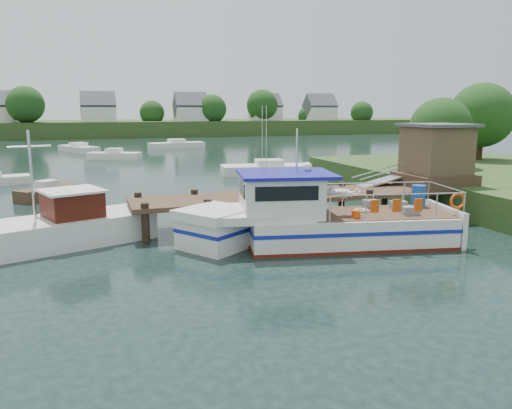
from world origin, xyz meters
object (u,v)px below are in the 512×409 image
object	(u,v)px
work_boat	(49,229)
moored_far	(177,145)
moored_c	(269,169)
moored_d	(79,148)
lobster_boat	(315,220)
moored_b	(114,155)
dock	(392,171)
moored_rowboat	(48,192)

from	to	relation	value
work_boat	moored_far	xyz separation A→B (m)	(13.04, 47.15, -0.25)
moored_c	moored_d	world-z (taller)	moored_c
lobster_boat	moored_b	distance (m)	37.14
dock	moored_b	bearing A→B (deg)	108.87
lobster_boat	moored_rowboat	xyz separation A→B (m)	(-10.50, 14.20, -0.56)
moored_rowboat	moored_far	size ratio (longest dim) A/B	0.47
work_boat	moored_d	size ratio (longest dim) A/B	1.19
moored_rowboat	dock	bearing A→B (deg)	-46.63
lobster_boat	work_boat	xyz separation A→B (m)	(-9.71, 2.92, -0.26)
moored_rowboat	moored_far	world-z (taller)	moored_far
moored_d	work_boat	bearing A→B (deg)	-87.20
moored_rowboat	moored_b	distance (m)	23.08
moored_far	moored_b	bearing A→B (deg)	-147.61
dock	moored_rowboat	xyz separation A→B (m)	(-16.34, 10.56, -1.84)
work_boat	moored_c	xyz separation A→B (m)	(15.37, 17.52, -0.26)
lobster_boat	work_boat	bearing A→B (deg)	174.55
lobster_boat	moored_far	size ratio (longest dim) A/B	1.46
moored_rowboat	work_boat	bearing A→B (deg)	-99.77
moored_rowboat	moored_c	distance (m)	17.32
work_boat	moored_d	world-z (taller)	work_boat
lobster_boat	moored_b	xyz separation A→B (m)	(-5.47, 36.73, -0.52)
work_boat	moored_c	world-z (taller)	work_boat
dock	moored_b	distance (m)	35.01
work_boat	moored_b	size ratio (longest dim) A/B	1.47
lobster_boat	moored_c	world-z (taller)	lobster_boat
moored_d	moored_c	bearing A→B (deg)	-58.48
work_boat	moored_b	bearing A→B (deg)	63.09
work_boat	moored_far	world-z (taller)	work_boat
moored_far	work_boat	bearing A→B (deg)	-129.66
moored_far	moored_d	distance (m)	12.55
dock	moored_b	world-z (taller)	dock
work_boat	moored_d	bearing A→B (deg)	69.45
dock	moored_b	xyz separation A→B (m)	(-11.31, 33.08, -1.80)
dock	moored_c	xyz separation A→B (m)	(-0.18, 16.79, -1.80)
moored_b	lobster_boat	bearing A→B (deg)	-92.93
work_boat	moored_c	size ratio (longest dim) A/B	1.05
moored_d	lobster_boat	bearing A→B (deg)	-75.75
moored_far	moored_b	size ratio (longest dim) A/B	1.34
moored_c	moored_far	bearing A→B (deg)	113.44
moored_b	moored_d	bearing A→B (deg)	96.02
dock	moored_rowboat	size ratio (longest dim) A/B	4.65
moored_b	moored_d	world-z (taller)	moored_b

